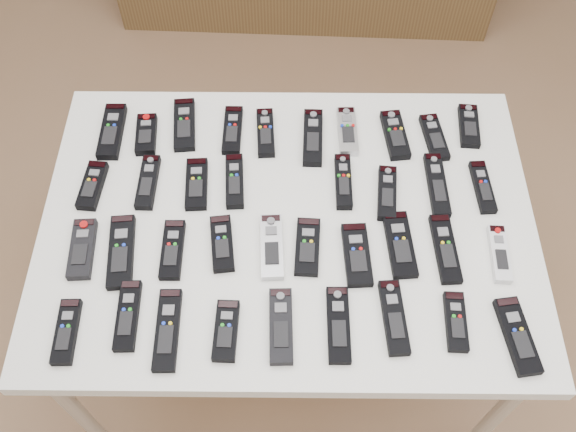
{
  "coord_description": "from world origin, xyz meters",
  "views": [
    {
      "loc": [
        -0.12,
        -0.85,
        2.15
      ],
      "look_at": [
        -0.13,
        0.02,
        0.8
      ],
      "focal_mm": 40.0,
      "sensor_mm": 36.0,
      "label": 1
    }
  ],
  "objects_px": {
    "remote_19": "(121,252)",
    "remote_20": "(172,250)",
    "remote_15": "(387,193)",
    "remote_31": "(226,331)",
    "remote_22": "(272,247)",
    "remote_14": "(343,182)",
    "remote_6": "(347,131)",
    "remote_30": "(167,330)",
    "remote_3": "(233,130)",
    "remote_2": "(184,125)",
    "remote_12": "(197,184)",
    "remote_8": "(434,137)",
    "remote_27": "(499,254)",
    "remote_4": "(266,133)",
    "remote_24": "(357,255)",
    "remote_0": "(112,131)",
    "remote_25": "(400,245)",
    "remote_26": "(445,249)",
    "remote_7": "(395,135)",
    "remote_1": "(146,134)",
    "remote_10": "(92,186)",
    "remote_29": "(128,315)",
    "remote_9": "(469,126)",
    "table": "(288,232)",
    "remote_23": "(307,247)",
    "remote_35": "(456,322)",
    "remote_13": "(235,181)",
    "remote_34": "(394,317)",
    "remote_17": "(483,187)",
    "remote_36": "(517,336)",
    "remote_16": "(437,185)",
    "remote_18": "(82,249)",
    "remote_21": "(222,244)",
    "remote_33": "(338,325)",
    "remote_32": "(281,326)",
    "remote_5": "(313,138)"
  },
  "relations": [
    {
      "from": "remote_23",
      "to": "remote_16",
      "type": "bearing_deg",
      "value": 32.3
    },
    {
      "from": "remote_1",
      "to": "remote_21",
      "type": "height_order",
      "value": "same"
    },
    {
      "from": "remote_3",
      "to": "remote_7",
      "type": "height_order",
      "value": "remote_7"
    },
    {
      "from": "remote_3",
      "to": "remote_2",
      "type": "bearing_deg",
      "value": 172.92
    },
    {
      "from": "remote_31",
      "to": "remote_10",
      "type": "bearing_deg",
      "value": 134.76
    },
    {
      "from": "remote_31",
      "to": "remote_7",
      "type": "bearing_deg",
      "value": 55.21
    },
    {
      "from": "remote_0",
      "to": "remote_6",
      "type": "distance_m",
      "value": 0.65
    },
    {
      "from": "remote_2",
      "to": "remote_29",
      "type": "relative_size",
      "value": 1.05
    },
    {
      "from": "remote_1",
      "to": "remote_10",
      "type": "height_order",
      "value": "same"
    },
    {
      "from": "remote_33",
      "to": "remote_35",
      "type": "relative_size",
      "value": 1.28
    },
    {
      "from": "remote_12",
      "to": "remote_14",
      "type": "relative_size",
      "value": 0.95
    },
    {
      "from": "remote_6",
      "to": "remote_24",
      "type": "bearing_deg",
      "value": -90.54
    },
    {
      "from": "remote_16",
      "to": "remote_27",
      "type": "height_order",
      "value": "same"
    },
    {
      "from": "remote_3",
      "to": "remote_8",
      "type": "relative_size",
      "value": 1.06
    },
    {
      "from": "remote_18",
      "to": "remote_19",
      "type": "height_order",
      "value": "remote_18"
    },
    {
      "from": "remote_9",
      "to": "remote_1",
      "type": "bearing_deg",
      "value": -173.08
    },
    {
      "from": "remote_4",
      "to": "remote_31",
      "type": "relative_size",
      "value": 1.12
    },
    {
      "from": "remote_6",
      "to": "remote_30",
      "type": "relative_size",
      "value": 0.81
    },
    {
      "from": "remote_3",
      "to": "remote_19",
      "type": "distance_m",
      "value": 0.46
    },
    {
      "from": "table",
      "to": "remote_23",
      "type": "distance_m",
      "value": 0.12
    },
    {
      "from": "remote_33",
      "to": "remote_20",
      "type": "bearing_deg",
      "value": 153.72
    },
    {
      "from": "table",
      "to": "remote_2",
      "type": "distance_m",
      "value": 0.43
    },
    {
      "from": "remote_7",
      "to": "remote_9",
      "type": "distance_m",
      "value": 0.21
    },
    {
      "from": "remote_5",
      "to": "remote_16",
      "type": "relative_size",
      "value": 0.96
    },
    {
      "from": "remote_15",
      "to": "remote_27",
      "type": "distance_m",
      "value": 0.31
    },
    {
      "from": "remote_1",
      "to": "remote_12",
      "type": "relative_size",
      "value": 0.85
    },
    {
      "from": "remote_1",
      "to": "remote_4",
      "type": "xyz_separation_m",
      "value": [
        0.33,
        0.01,
        -0.0
      ]
    },
    {
      "from": "remote_4",
      "to": "remote_27",
      "type": "distance_m",
      "value": 0.69
    },
    {
      "from": "remote_6",
      "to": "remote_23",
      "type": "relative_size",
      "value": 1.01
    },
    {
      "from": "remote_12",
      "to": "remote_22",
      "type": "bearing_deg",
      "value": -46.41
    },
    {
      "from": "remote_13",
      "to": "remote_29",
      "type": "relative_size",
      "value": 0.95
    },
    {
      "from": "remote_4",
      "to": "remote_14",
      "type": "distance_m",
      "value": 0.27
    },
    {
      "from": "remote_19",
      "to": "remote_8",
      "type": "bearing_deg",
      "value": 19.37
    },
    {
      "from": "remote_19",
      "to": "remote_20",
      "type": "bearing_deg",
      "value": -2.03
    },
    {
      "from": "remote_16",
      "to": "remote_24",
      "type": "bearing_deg",
      "value": -137.35
    },
    {
      "from": "remote_26",
      "to": "remote_35",
      "type": "distance_m",
      "value": 0.19
    },
    {
      "from": "remote_22",
      "to": "remote_14",
      "type": "bearing_deg",
      "value": 44.3
    },
    {
      "from": "remote_10",
      "to": "remote_13",
      "type": "bearing_deg",
      "value": 7.43
    },
    {
      "from": "remote_0",
      "to": "remote_32",
      "type": "height_order",
      "value": "remote_0"
    },
    {
      "from": "remote_18",
      "to": "remote_2",
      "type": "bearing_deg",
      "value": 58.97
    },
    {
      "from": "remote_7",
      "to": "remote_32",
      "type": "xyz_separation_m",
      "value": [
        -0.31,
        -0.57,
        0.0
      ]
    },
    {
      "from": "remote_15",
      "to": "remote_31",
      "type": "relative_size",
      "value": 1.12
    },
    {
      "from": "remote_17",
      "to": "remote_36",
      "type": "relative_size",
      "value": 0.87
    },
    {
      "from": "remote_18",
      "to": "remote_31",
      "type": "distance_m",
      "value": 0.42
    },
    {
      "from": "remote_0",
      "to": "remote_6",
      "type": "relative_size",
      "value": 1.17
    },
    {
      "from": "remote_13",
      "to": "remote_24",
      "type": "height_order",
      "value": "remote_13"
    },
    {
      "from": "remote_25",
      "to": "remote_26",
      "type": "distance_m",
      "value": 0.11
    },
    {
      "from": "remote_34",
      "to": "remote_35",
      "type": "xyz_separation_m",
      "value": [
        0.14,
        -0.01,
        -0.0
      ]
    },
    {
      "from": "remote_15",
      "to": "remote_31",
      "type": "bearing_deg",
      "value": -130.5
    },
    {
      "from": "remote_20",
      "to": "remote_35",
      "type": "bearing_deg",
      "value": -15.81
    }
  ]
}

